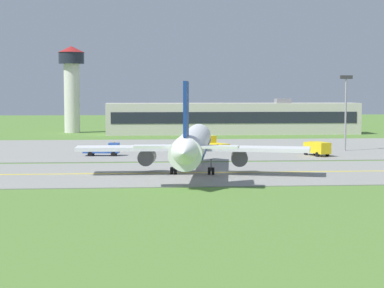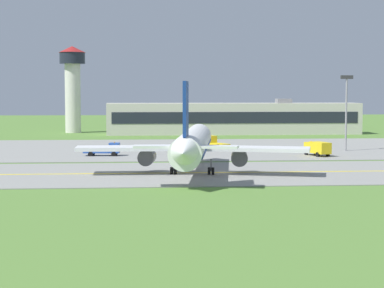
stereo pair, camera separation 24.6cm
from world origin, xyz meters
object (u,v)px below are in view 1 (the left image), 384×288
object	(u,v)px
control_tower	(72,80)
service_truck_baggage	(107,150)
airplane_lead	(193,144)
apron_light_mast	(346,103)
service_truck_pushback	(317,148)
service_truck_catering	(214,142)

from	to	relation	value
control_tower	service_truck_baggage	bearing A→B (deg)	-79.72
service_truck_baggage	control_tower	world-z (taller)	control_tower
airplane_lead	apron_light_mast	world-z (taller)	apron_light_mast
apron_light_mast	service_truck_pushback	bearing A→B (deg)	-129.80
service_truck_baggage	service_truck_catering	world-z (taller)	same
service_truck_baggage	control_tower	size ratio (longest dim) A/B	0.27
service_truck_pushback	control_tower	bearing A→B (deg)	123.79
service_truck_pushback	apron_light_mast	xyz separation A→B (m)	(8.20, 9.84, 7.79)
service_truck_catering	airplane_lead	bearing A→B (deg)	-100.16
service_truck_catering	control_tower	distance (m)	66.64
control_tower	apron_light_mast	bearing A→B (deg)	-48.21
airplane_lead	service_truck_baggage	xyz separation A→B (m)	(-13.18, 27.14, -2.95)
service_truck_catering	control_tower	size ratio (longest dim) A/B	0.27
service_truck_catering	control_tower	bearing A→B (deg)	121.73
airplane_lead	service_truck_pushback	xyz separation A→B (m)	(24.28, 24.11, -2.60)
control_tower	apron_light_mast	size ratio (longest dim) A/B	1.67
service_truck_baggage	apron_light_mast	distance (m)	46.88
control_tower	service_truck_catering	bearing A→B (deg)	-58.27
airplane_lead	service_truck_pushback	bearing A→B (deg)	44.80
apron_light_mast	control_tower	bearing A→B (deg)	131.79
airplane_lead	control_tower	bearing A→B (deg)	104.80
service_truck_catering	control_tower	world-z (taller)	control_tower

